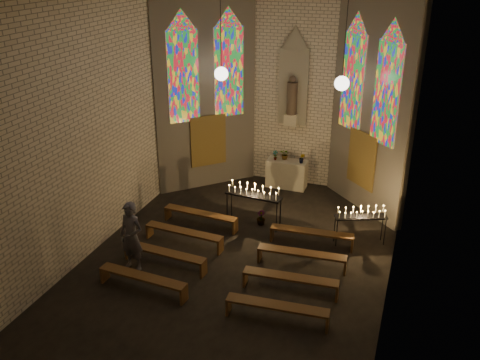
% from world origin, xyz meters
% --- Properties ---
extents(floor, '(12.00, 12.00, 0.00)m').
position_xyz_m(floor, '(0.00, 0.00, 0.00)').
color(floor, black).
rests_on(floor, ground).
extents(room, '(8.22, 12.43, 7.00)m').
position_xyz_m(room, '(-0.00, 3.37, 3.72)').
color(room, beige).
rests_on(room, ground).
extents(altar, '(1.40, 0.60, 1.00)m').
position_xyz_m(altar, '(0.00, 5.45, 0.50)').
color(altar, beige).
rests_on(altar, ground).
extents(flower_vase_left, '(0.20, 0.15, 0.35)m').
position_xyz_m(flower_vase_left, '(-0.42, 5.38, 1.17)').
color(flower_vase_left, '#4C723F').
rests_on(flower_vase_left, altar).
extents(flower_vase_center, '(0.44, 0.41, 0.38)m').
position_xyz_m(flower_vase_center, '(-0.10, 5.54, 1.19)').
color(flower_vase_center, '#4C723F').
rests_on(flower_vase_center, altar).
extents(flower_vase_right, '(0.21, 0.17, 0.37)m').
position_xyz_m(flower_vase_right, '(0.54, 5.39, 1.18)').
color(flower_vase_right, '#4C723F').
rests_on(flower_vase_right, altar).
extents(aisle_flower_pot, '(0.33, 0.33, 0.47)m').
position_xyz_m(aisle_flower_pot, '(-0.01, 2.46, 0.23)').
color(aisle_flower_pot, '#4C723F').
rests_on(aisle_flower_pot, ground).
extents(votive_stand_left, '(1.76, 0.55, 1.27)m').
position_xyz_m(votive_stand_left, '(-0.22, 2.37, 1.09)').
color(votive_stand_left, black).
rests_on(votive_stand_left, ground).
extents(votive_stand_right, '(1.50, 0.89, 1.09)m').
position_xyz_m(votive_stand_right, '(3.00, 2.33, 0.93)').
color(votive_stand_right, black).
rests_on(votive_stand_right, ground).
extents(pew_left_0, '(2.39, 0.50, 0.46)m').
position_xyz_m(pew_left_0, '(-1.73, 1.77, 0.37)').
color(pew_left_0, '#4E3116').
rests_on(pew_left_0, ground).
extents(pew_right_0, '(2.39, 0.50, 0.46)m').
position_xyz_m(pew_right_0, '(1.73, 1.77, 0.37)').
color(pew_right_0, '#4E3116').
rests_on(pew_right_0, ground).
extents(pew_left_1, '(2.39, 0.50, 0.46)m').
position_xyz_m(pew_left_1, '(-1.73, 0.57, 0.37)').
color(pew_left_1, '#4E3116').
rests_on(pew_left_1, ground).
extents(pew_right_1, '(2.39, 0.50, 0.46)m').
position_xyz_m(pew_right_1, '(1.73, 0.57, 0.37)').
color(pew_right_1, '#4E3116').
rests_on(pew_right_1, ground).
extents(pew_left_2, '(2.39, 0.50, 0.46)m').
position_xyz_m(pew_left_2, '(-1.73, -0.63, 0.37)').
color(pew_left_2, '#4E3116').
rests_on(pew_left_2, ground).
extents(pew_right_2, '(2.39, 0.50, 0.46)m').
position_xyz_m(pew_right_2, '(1.73, -0.63, 0.37)').
color(pew_right_2, '#4E3116').
rests_on(pew_right_2, ground).
extents(pew_left_3, '(2.39, 0.50, 0.46)m').
position_xyz_m(pew_left_3, '(-1.73, -1.83, 0.37)').
color(pew_left_3, '#4E3116').
rests_on(pew_left_3, ground).
extents(pew_right_3, '(2.39, 0.50, 0.46)m').
position_xyz_m(pew_right_3, '(1.73, -1.83, 0.37)').
color(pew_right_3, '#4E3116').
rests_on(pew_right_3, ground).
extents(visitor, '(0.76, 0.55, 1.92)m').
position_xyz_m(visitor, '(-2.47, -1.00, 0.96)').
color(visitor, '#4C4A54').
rests_on(visitor, ground).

